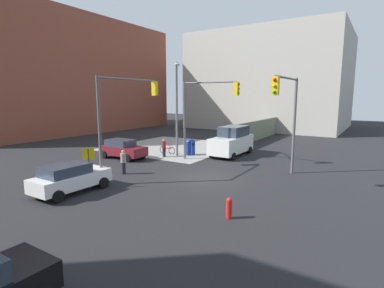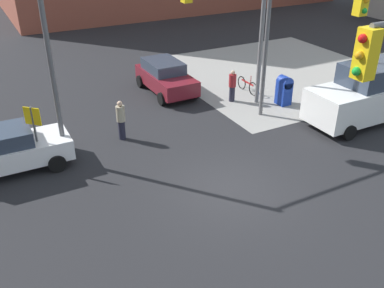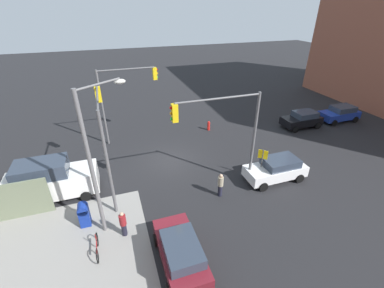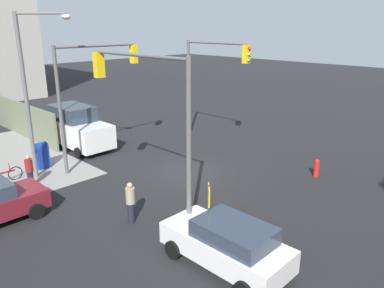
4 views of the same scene
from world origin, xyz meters
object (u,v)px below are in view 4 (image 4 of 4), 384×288
object	(u,v)px
mailbox_blue	(42,154)
pedestrian_waiting	(30,170)
coupe_white	(227,243)
van_white_delivery	(76,127)
fire_hydrant	(317,168)
traffic_signal_ne_corner	(92,81)
traffic_signal_se_corner	(210,73)
bicycle_leaning_on_fence	(5,176)
street_lamp_corner	(32,85)
traffic_signal_nw_corner	(148,105)
pedestrian_crossing	(131,202)

from	to	relation	value
mailbox_blue	pedestrian_waiting	xyz separation A→B (m)	(-2.00, 1.50, 0.06)
coupe_white	van_white_delivery	distance (m)	14.94
coupe_white	pedestrian_waiting	distance (m)	10.81
fire_hydrant	van_white_delivery	distance (m)	14.49
traffic_signal_ne_corner	coupe_white	size ratio (longest dim) A/B	1.52
traffic_signal_se_corner	bicycle_leaning_on_fence	world-z (taller)	traffic_signal_se_corner
bicycle_leaning_on_fence	pedestrian_waiting	bearing A→B (deg)	-153.54
street_lamp_corner	pedestrian_waiting	world-z (taller)	street_lamp_corner
mailbox_blue	van_white_delivery	bearing A→B (deg)	-58.51
traffic_signal_nw_corner	pedestrian_waiting	bearing A→B (deg)	16.88
traffic_signal_se_corner	pedestrian_crossing	bearing A→B (deg)	115.55
coupe_white	bicycle_leaning_on_fence	xyz separation A→B (m)	(12.07, 2.42, -0.50)
traffic_signal_ne_corner	fire_hydrant	bearing A→B (deg)	-144.40
traffic_signal_ne_corner	coupe_white	bearing A→B (deg)	168.80
traffic_signal_nw_corner	coupe_white	xyz separation A→B (m)	(-4.08, 0.28, -3.79)
traffic_signal_nw_corner	street_lamp_corner	xyz separation A→B (m)	(7.30, 1.08, 0.07)
mailbox_blue	van_white_delivery	distance (m)	3.79
street_lamp_corner	traffic_signal_ne_corner	bearing A→B (deg)	-97.75
street_lamp_corner	mailbox_blue	bearing A→B (deg)	-24.05
mailbox_blue	traffic_signal_nw_corner	bearing A→B (deg)	-176.67
pedestrian_waiting	traffic_signal_ne_corner	bearing A→B (deg)	-80.20
traffic_signal_se_corner	traffic_signal_ne_corner	xyz separation A→B (m)	(1.86, 7.10, 0.01)
traffic_signal_ne_corner	street_lamp_corner	xyz separation A→B (m)	(0.40, 2.98, 0.10)
street_lamp_corner	pedestrian_waiting	bearing A→B (deg)	127.40
street_lamp_corner	traffic_signal_nw_corner	bearing A→B (deg)	-171.60
traffic_signal_nw_corner	fire_hydrant	world-z (taller)	traffic_signal_nw_corner
street_lamp_corner	coupe_white	distance (m)	12.04
traffic_signal_se_corner	pedestrian_waiting	size ratio (longest dim) A/B	4.09
traffic_signal_ne_corner	coupe_white	distance (m)	11.80
traffic_signal_nw_corner	traffic_signal_ne_corner	distance (m)	7.15
traffic_signal_nw_corner	pedestrian_crossing	bearing A→B (deg)	60.72
pedestrian_crossing	bicycle_leaning_on_fence	world-z (taller)	pedestrian_crossing
van_white_delivery	fire_hydrant	bearing A→B (deg)	-155.49
mailbox_blue	fire_hydrant	size ratio (longest dim) A/B	1.52
pedestrian_crossing	pedestrian_waiting	distance (m)	6.34
mailbox_blue	pedestrian_waiting	distance (m)	2.50
traffic_signal_se_corner	bicycle_leaning_on_fence	xyz separation A→B (m)	(2.96, 11.70, -4.25)
street_lamp_corner	bicycle_leaning_on_fence	xyz separation A→B (m)	(0.70, 1.62, -4.35)
mailbox_blue	fire_hydrant	bearing A→B (deg)	-140.60
traffic_signal_ne_corner	street_lamp_corner	bearing A→B (deg)	82.25
street_lamp_corner	fire_hydrant	distance (m)	14.54
van_white_delivery	pedestrian_waiting	world-z (taller)	van_white_delivery
van_white_delivery	street_lamp_corner	bearing A→B (deg)	130.75
mailbox_blue	coupe_white	distance (m)	12.67
traffic_signal_ne_corner	van_white_delivery	bearing A→B (deg)	-12.36
fire_hydrant	bicycle_leaning_on_fence	distance (m)	15.56
coupe_white	pedestrian_crossing	xyz separation A→B (m)	(4.47, 0.42, 0.03)
fire_hydrant	van_white_delivery	bearing A→B (deg)	24.51
pedestrian_crossing	bicycle_leaning_on_fence	bearing A→B (deg)	-127.82
coupe_white	bicycle_leaning_on_fence	bearing A→B (deg)	11.34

